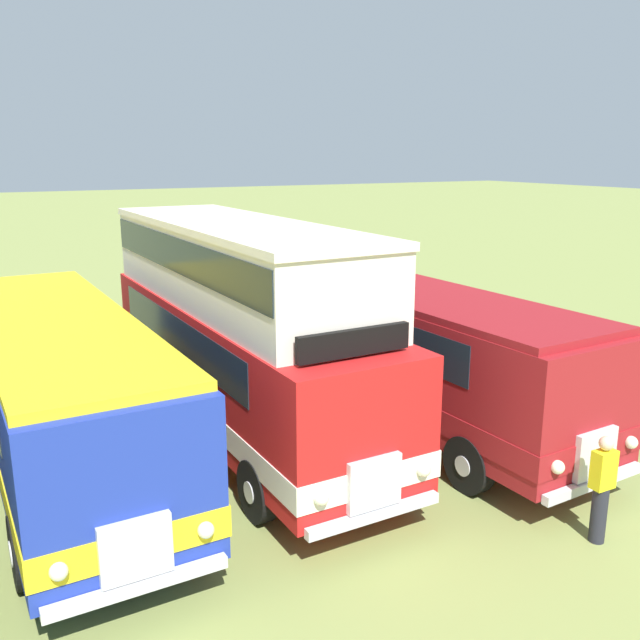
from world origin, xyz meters
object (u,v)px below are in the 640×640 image
(bus_fourth_in_row, at_px, (60,382))
(marshal_person, at_px, (601,488))
(bus_sixth_in_row, at_px, (394,338))
(bus_fifth_in_row, at_px, (239,322))

(bus_fourth_in_row, relative_size, marshal_person, 5.87)
(bus_sixth_in_row, bearing_deg, bus_fourth_in_row, 177.12)
(bus_fourth_in_row, bearing_deg, bus_sixth_in_row, -2.88)
(bus_fourth_in_row, bearing_deg, bus_fifth_in_row, 0.38)
(bus_fourth_in_row, relative_size, bus_sixth_in_row, 0.93)
(bus_fifth_in_row, relative_size, bus_sixth_in_row, 0.90)
(bus_sixth_in_row, height_order, marshal_person, bus_sixth_in_row)
(bus_fifth_in_row, distance_m, bus_sixth_in_row, 3.62)
(bus_fifth_in_row, bearing_deg, bus_fourth_in_row, -179.62)
(bus_fourth_in_row, distance_m, bus_sixth_in_row, 7.07)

